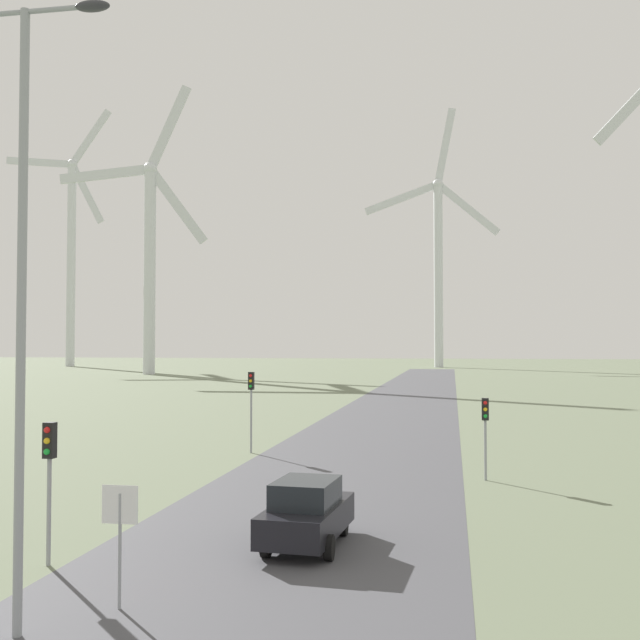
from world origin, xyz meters
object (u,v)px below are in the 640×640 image
(traffic_light_post_near_left, at_px, (49,460))
(wind_turbine_center, at_px, (438,254))
(car_approaching, at_px, (307,513))
(streetlamp, at_px, (22,247))
(traffic_light_post_mid_left, at_px, (251,394))
(wind_turbine_left, at_px, (150,246))
(stop_sign_near, at_px, (120,522))
(traffic_light_post_near_right, at_px, (485,420))
(wind_turbine_far_left, at_px, (71,245))

(traffic_light_post_near_left, relative_size, wind_turbine_center, 0.06)
(car_approaching, distance_m, wind_turbine_center, 168.12)
(traffic_light_post_near_left, height_order, wind_turbine_center, wind_turbine_center)
(streetlamp, relative_size, car_approaching, 2.86)
(streetlamp, height_order, traffic_light_post_mid_left, streetlamp)
(traffic_light_post_mid_left, relative_size, wind_turbine_left, 0.08)
(streetlamp, bearing_deg, traffic_light_post_near_left, 113.27)
(car_approaching, bearing_deg, stop_sign_near, -118.12)
(traffic_light_post_near_left, relative_size, wind_turbine_left, 0.07)
(streetlamp, xyz_separation_m, traffic_light_post_mid_left, (-2.02, 24.03, -4.39))
(traffic_light_post_near_left, bearing_deg, streetlamp, -66.73)
(wind_turbine_left, distance_m, wind_turbine_center, 75.50)
(traffic_light_post_near_right, xyz_separation_m, traffic_light_post_mid_left, (-11.47, 5.81, 0.56))
(wind_turbine_left, bearing_deg, wind_turbine_far_left, 131.81)
(streetlamp, distance_m, traffic_light_post_near_right, 21.12)
(streetlamp, height_order, traffic_light_post_near_left, streetlamp)
(streetlamp, relative_size, traffic_light_post_near_left, 3.39)
(car_approaching, xyz_separation_m, wind_turbine_center, (0.63, 165.93, 27.07))
(streetlamp, relative_size, stop_sign_near, 4.70)
(streetlamp, height_order, wind_turbine_far_left, wind_turbine_far_left)
(traffic_light_post_near_right, relative_size, car_approaching, 0.79)
(traffic_light_post_near_right, distance_m, wind_turbine_left, 118.00)
(traffic_light_post_near_left, height_order, wind_turbine_left, wind_turbine_left)
(wind_turbine_far_left, bearing_deg, stop_sign_near, -61.14)
(streetlamp, height_order, car_approaching, streetlamp)
(streetlamp, bearing_deg, traffic_light_post_near_right, 62.59)
(traffic_light_post_near_left, bearing_deg, wind_turbine_far_left, 118.40)
(stop_sign_near, relative_size, traffic_light_post_near_right, 0.77)
(streetlamp, height_order, traffic_light_post_near_right, streetlamp)
(stop_sign_near, distance_m, wind_turbine_center, 173.41)
(stop_sign_near, height_order, traffic_light_post_near_right, traffic_light_post_near_right)
(streetlamp, relative_size, wind_turbine_far_left, 0.18)
(traffic_light_post_near_right, bearing_deg, traffic_light_post_near_left, -128.98)
(traffic_light_post_mid_left, height_order, wind_turbine_far_left, wind_turbine_far_left)
(stop_sign_near, bearing_deg, car_approaching, 61.88)
(stop_sign_near, xyz_separation_m, traffic_light_post_near_left, (-3.10, 2.57, 0.82))
(stop_sign_near, xyz_separation_m, traffic_light_post_near_right, (8.18, 16.52, 0.65))
(traffic_light_post_near_left, bearing_deg, stop_sign_near, -39.59)
(wind_turbine_left, bearing_deg, car_approaching, -65.08)
(streetlamp, height_order, wind_turbine_left, wind_turbine_left)
(car_approaching, distance_m, wind_turbine_far_left, 185.21)
(stop_sign_near, distance_m, wind_turbine_left, 129.18)
(wind_turbine_far_left, bearing_deg, traffic_light_post_near_left, -61.60)
(stop_sign_near, bearing_deg, wind_turbine_left, 112.69)
(stop_sign_near, bearing_deg, wind_turbine_far_left, 118.86)
(streetlamp, xyz_separation_m, wind_turbine_center, (4.81, 173.09, 20.58))
(traffic_light_post_near_right, height_order, traffic_light_post_mid_left, traffic_light_post_mid_left)
(traffic_light_post_near_left, xyz_separation_m, traffic_light_post_near_right, (11.29, 13.95, -0.17))
(traffic_light_post_near_left, xyz_separation_m, car_approaching, (6.02, 2.89, -1.71))
(traffic_light_post_mid_left, bearing_deg, wind_turbine_far_left, 121.61)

